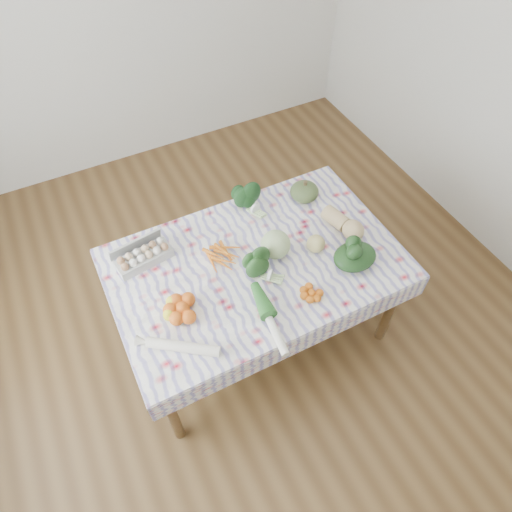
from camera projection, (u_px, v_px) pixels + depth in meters
ground at (256, 329)px, 3.22m from camera, size 4.50×4.50×0.00m
dining_table at (256, 271)px, 2.69m from camera, size 1.60×1.00×0.75m
tablecloth at (256, 263)px, 2.63m from camera, size 1.66×1.06×0.01m
egg_carton at (144, 257)px, 2.59m from camera, size 0.34×0.18×0.09m
carrot_bunch at (221, 259)px, 2.61m from camera, size 0.27×0.26×0.04m
kale_bunch at (249, 200)px, 2.83m from camera, size 0.22×0.20×0.16m
kabocha_squash at (304, 192)px, 2.91m from camera, size 0.23×0.23×0.12m
cabbage at (276, 244)px, 2.60m from camera, size 0.21×0.21×0.17m
butternut_squash at (344, 222)px, 2.73m from camera, size 0.19×0.30×0.13m
orange_cluster at (182, 308)px, 2.38m from camera, size 0.32×0.32×0.08m
broccoli at (261, 270)px, 2.51m from camera, size 0.23×0.23×0.12m
mandarin_cluster at (311, 292)px, 2.47m from camera, size 0.20×0.20×0.05m
grapefruit at (316, 244)px, 2.64m from camera, size 0.12×0.12×0.11m
spinach_bag at (355, 256)px, 2.58m from camera, size 0.30×0.26×0.11m
daikon at (183, 347)px, 2.26m from camera, size 0.35×0.27×0.06m
leek at (270, 320)px, 2.36m from camera, size 0.09×0.43×0.05m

